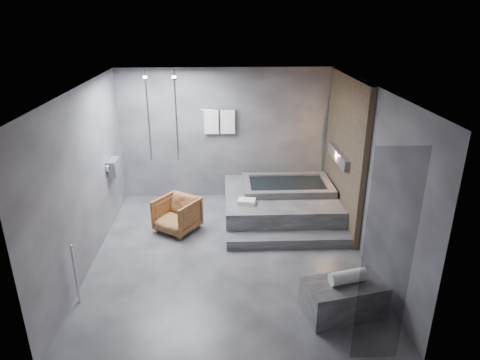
{
  "coord_description": "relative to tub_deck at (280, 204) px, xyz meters",
  "views": [
    {
      "loc": [
        -0.08,
        -6.3,
        3.86
      ],
      "look_at": [
        0.19,
        0.3,
        1.23
      ],
      "focal_mm": 32.0,
      "sensor_mm": 36.0,
      "label": 1
    }
  ],
  "objects": [
    {
      "name": "deck_towel",
      "position": [
        -0.71,
        -0.51,
        0.29
      ],
      "size": [
        0.36,
        0.29,
        0.09
      ],
      "primitive_type": "cube",
      "rotation": [
        0.0,
        0.0,
        -0.2
      ],
      "color": "white",
      "rests_on": "tub_deck"
    },
    {
      "name": "tub_deck",
      "position": [
        0.0,
        0.0,
        0.0
      ],
      "size": [
        2.2,
        2.0,
        0.5
      ],
      "primitive_type": "cube",
      "color": "#363639",
      "rests_on": "ground"
    },
    {
      "name": "rolled_towel",
      "position": [
        0.5,
        -3.02,
        0.32
      ],
      "size": [
        0.53,
        0.29,
        0.18
      ],
      "primitive_type": "cylinder",
      "rotation": [
        0.0,
        1.57,
        0.24
      ],
      "color": "white",
      "rests_on": "concrete_bench"
    },
    {
      "name": "room",
      "position": [
        -0.65,
        -1.21,
        1.48
      ],
      "size": [
        5.0,
        5.04,
        2.82
      ],
      "color": "#313134",
      "rests_on": "ground"
    },
    {
      "name": "concrete_bench",
      "position": [
        0.47,
        -3.03,
        -0.01
      ],
      "size": [
        1.17,
        0.81,
        0.48
      ],
      "primitive_type": "cube",
      "rotation": [
        0.0,
        0.0,
        0.23
      ],
      "color": "#353437",
      "rests_on": "ground"
    },
    {
      "name": "tub_step",
      "position": [
        0.0,
        -1.18,
        -0.16
      ],
      "size": [
        2.2,
        0.36,
        0.18
      ],
      "primitive_type": "cube",
      "color": "#363639",
      "rests_on": "ground"
    },
    {
      "name": "driftwood_chair",
      "position": [
        -2.01,
        -0.56,
        0.07
      ],
      "size": [
        0.97,
        0.97,
        0.65
      ],
      "primitive_type": "imported",
      "rotation": [
        0.0,
        0.0,
        -0.6
      ],
      "color": "#4E2B13",
      "rests_on": "ground"
    }
  ]
}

